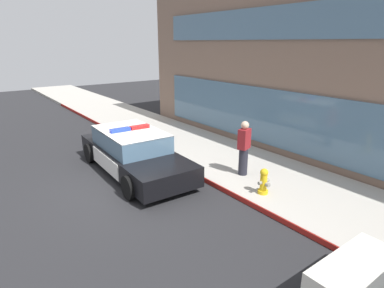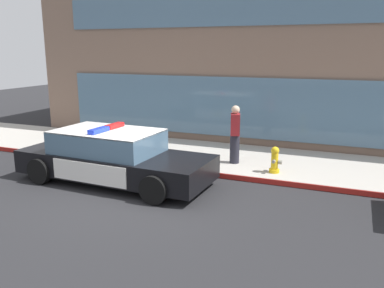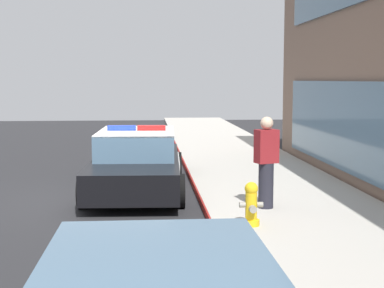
{
  "view_description": "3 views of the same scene",
  "coord_description": "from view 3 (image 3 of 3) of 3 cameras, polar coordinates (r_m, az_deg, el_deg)",
  "views": [
    {
      "loc": [
        8.04,
        -3.84,
        4.11
      ],
      "look_at": [
        0.8,
        1.57,
        1.22
      ],
      "focal_mm": 29.91,
      "sensor_mm": 36.0,
      "label": 1
    },
    {
      "loc": [
        4.7,
        -8.04,
        3.43
      ],
      "look_at": [
        0.68,
        1.81,
        0.9
      ],
      "focal_mm": 37.36,
      "sensor_mm": 36.0,
      "label": 2
    },
    {
      "loc": [
        11.99,
        0.77,
        2.54
      ],
      "look_at": [
        -0.29,
        1.75,
        1.16
      ],
      "focal_mm": 53.87,
      "sensor_mm": 36.0,
      "label": 3
    }
  ],
  "objects": [
    {
      "name": "fire_hydrant",
      "position": [
        9.53,
        5.88,
        -5.98
      ],
      "size": [
        0.34,
        0.39,
        0.73
      ],
      "color": "gold",
      "rests_on": "sidewalk"
    },
    {
      "name": "pedestrian_on_sidewalk",
      "position": [
        10.78,
        7.36,
        -1.79
      ],
      "size": [
        0.37,
        0.46,
        1.71
      ],
      "rotation": [
        0.0,
        0.0,
        0.31
      ],
      "color": "#23232D",
      "rests_on": "sidewalk"
    },
    {
      "name": "ground",
      "position": [
        12.28,
        -8.08,
        -5.6
      ],
      "size": [
        48.0,
        48.0,
        0.0
      ],
      "primitive_type": "plane",
      "color": "#262628"
    },
    {
      "name": "curb_red_paint",
      "position": [
        12.29,
        0.64,
        -5.17
      ],
      "size": [
        28.8,
        0.04,
        0.14
      ],
      "primitive_type": "cube",
      "color": "maroon",
      "rests_on": "ground"
    },
    {
      "name": "sidewalk",
      "position": [
        12.57,
        8.73,
        -4.98
      ],
      "size": [
        48.0,
        3.51,
        0.15
      ],
      "primitive_type": "cube",
      "color": "#B2ADA3",
      "rests_on": "ground"
    },
    {
      "name": "police_cruiser",
      "position": [
        13.18,
        -5.5,
        -1.73
      ],
      "size": [
        5.25,
        2.27,
        1.49
      ],
      "rotation": [
        0.0,
        0.0,
        -0.04
      ],
      "color": "black",
      "rests_on": "ground"
    }
  ]
}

